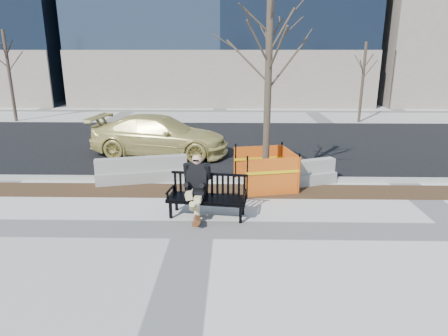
{
  "coord_description": "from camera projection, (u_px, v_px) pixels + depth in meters",
  "views": [
    {
      "loc": [
        0.87,
        -8.25,
        3.93
      ],
      "look_at": [
        0.67,
        1.36,
        1.07
      ],
      "focal_mm": 31.65,
      "sensor_mm": 36.0,
      "label": 1
    }
  ],
  "objects": [
    {
      "name": "far_tree_right",
      "position": [
        359.0,
        122.0,
        22.75
      ],
      "size": [
        2.16,
        2.16,
        4.79
      ],
      "primitive_type": null,
      "rotation": [
        0.0,
        0.0,
        -0.25
      ],
      "color": "#473A2E",
      "rests_on": "ground"
    },
    {
      "name": "curb",
      "position": [
        204.0,
        179.0,
        12.43
      ],
      "size": [
        60.0,
        0.25,
        0.12
      ],
      "primitive_type": "cube",
      "color": "#9E9B93",
      "rests_on": "ground"
    },
    {
      "name": "far_tree_left",
      "position": [
        16.0,
        121.0,
        23.13
      ],
      "size": [
        2.69,
        2.69,
        5.48
      ],
      "primitive_type": null,
      "rotation": [
        0.0,
        0.0,
        -0.43
      ],
      "color": "#493B2F",
      "rests_on": "ground"
    },
    {
      "name": "jersey_barrier_left",
      "position": [
        143.0,
        182.0,
        12.36
      ],
      "size": [
        2.84,
        1.22,
        0.8
      ],
      "primitive_type": null,
      "rotation": [
        0.0,
        0.0,
        0.24
      ],
      "color": "gray",
      "rests_on": "ground"
    },
    {
      "name": "bench",
      "position": [
        207.0,
        216.0,
        9.77
      ],
      "size": [
        2.05,
        0.98,
        1.05
      ],
      "primitive_type": null,
      "rotation": [
        0.0,
        0.0,
        -0.14
      ],
      "color": "black",
      "rests_on": "ground"
    },
    {
      "name": "asphalt_street",
      "position": [
        213.0,
        143.0,
        17.47
      ],
      "size": [
        60.0,
        10.4,
        0.01
      ],
      "primitive_type": "cube",
      "color": "black",
      "rests_on": "ground"
    },
    {
      "name": "seated_man",
      "position": [
        197.0,
        215.0,
        9.86
      ],
      "size": [
        0.8,
        1.17,
        1.53
      ],
      "primitive_type": null,
      "rotation": [
        0.0,
        0.0,
        -0.14
      ],
      "color": "black",
      "rests_on": "ground"
    },
    {
      "name": "mulch_strip",
      "position": [
        202.0,
        191.0,
        11.53
      ],
      "size": [
        40.0,
        1.2,
        0.02
      ],
      "primitive_type": "cube",
      "color": "#47301C",
      "rests_on": "ground"
    },
    {
      "name": "tree_fence",
      "position": [
        265.0,
        187.0,
        11.87
      ],
      "size": [
        2.84,
        2.84,
        5.98
      ],
      "primitive_type": null,
      "rotation": [
        0.0,
        0.0,
        0.21
      ],
      "color": "orange",
      "rests_on": "ground"
    },
    {
      "name": "jersey_barrier_right",
      "position": [
        294.0,
        186.0,
        11.97
      ],
      "size": [
        2.7,
        1.49,
        0.77
      ],
      "primitive_type": null,
      "rotation": [
        0.0,
        0.0,
        0.38
      ],
      "color": "gray",
      "rests_on": "ground"
    },
    {
      "name": "sedan",
      "position": [
        161.0,
        155.0,
        15.56
      ],
      "size": [
        5.58,
        2.93,
        1.54
      ],
      "primitive_type": "imported",
      "rotation": [
        0.0,
        0.0,
        1.42
      ],
      "color": "#D1C26C",
      "rests_on": "ground"
    },
    {
      "name": "ground",
      "position": [
        194.0,
        229.0,
        9.04
      ],
      "size": [
        120.0,
        120.0,
        0.0
      ],
      "primitive_type": "plane",
      "color": "beige",
      "rests_on": "ground"
    }
  ]
}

